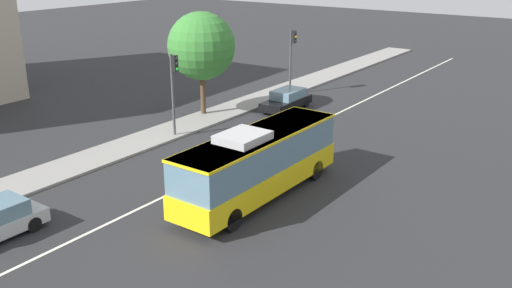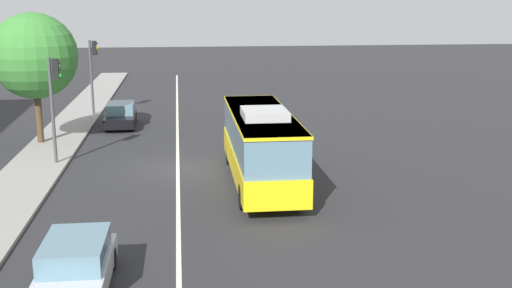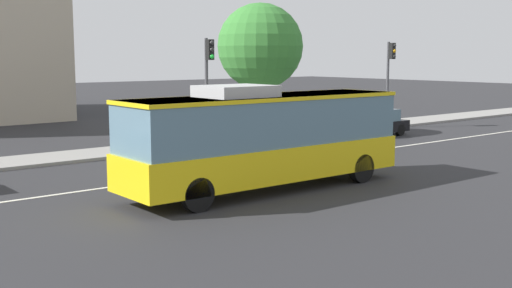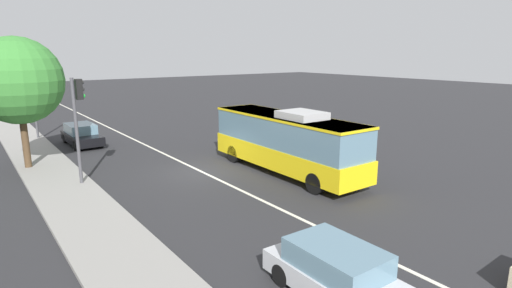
# 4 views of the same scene
# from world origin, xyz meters

# --- Properties ---
(ground_plane) EXTENTS (160.00, 160.00, 0.00)m
(ground_plane) POSITION_xyz_m (0.00, 0.00, 0.00)
(ground_plane) COLOR #28282B
(sidewalk_kerb) EXTENTS (80.00, 2.79, 0.14)m
(sidewalk_kerb) POSITION_xyz_m (0.00, 6.69, 0.07)
(sidewalk_kerb) COLOR gray
(sidewalk_kerb) RESTS_ON ground_plane
(lane_centre_line) EXTENTS (76.00, 0.16, 0.01)m
(lane_centre_line) POSITION_xyz_m (0.00, 0.00, 0.01)
(lane_centre_line) COLOR silver
(lane_centre_line) RESTS_ON ground_plane
(transit_bus) EXTENTS (10.02, 2.56, 3.46)m
(transit_bus) POSITION_xyz_m (-2.83, -3.60, 1.81)
(transit_bus) COLOR yellow
(transit_bus) RESTS_ON ground_plane
(sedan_black) EXTENTS (4.53, 1.89, 1.46)m
(sedan_black) POSITION_xyz_m (10.73, 3.53, 0.72)
(sedan_black) COLOR black
(sedan_black) RESTS_ON ground_plane
(traffic_light_near_corner) EXTENTS (0.33, 0.62, 5.20)m
(traffic_light_near_corner) POSITION_xyz_m (1.40, 5.68, 3.56)
(traffic_light_near_corner) COLOR #47474C
(traffic_light_near_corner) RESTS_ON ground_plane
(traffic_light_mid_block) EXTENTS (0.33, 0.62, 5.20)m
(traffic_light_mid_block) POSITION_xyz_m (14.59, 5.57, 3.56)
(traffic_light_mid_block) COLOR #47474C
(traffic_light_mid_block) RESTS_ON ground_plane
(street_tree_kerbside_left) EXTENTS (4.62, 4.62, 7.19)m
(street_tree_kerbside_left) POSITION_xyz_m (6.07, 7.49, 4.87)
(street_tree_kerbside_left) COLOR #4C3823
(street_tree_kerbside_left) RESTS_ON ground_plane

